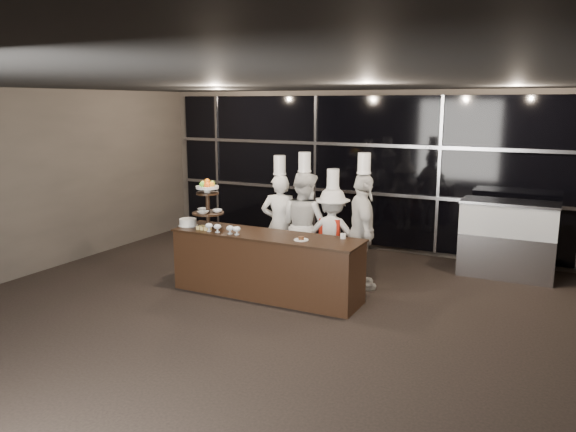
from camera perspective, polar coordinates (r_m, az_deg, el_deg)
The scene contains 14 objects.
room at distance 6.20m, azimuth -5.74°, elevation -0.46°, with size 10.00×10.00×10.00m.
window_wall at distance 10.63m, azimuth 8.77°, elevation 4.46°, with size 8.60×0.10×2.80m.
buffet_counter at distance 8.17m, azimuth -2.21°, elevation -4.95°, with size 2.84×0.74×0.92m.
display_stand at distance 8.50m, azimuth -8.16°, elevation 1.62°, with size 0.48×0.48×0.74m.
compotes at distance 8.15m, azimuth -6.61°, elevation -1.17°, with size 0.59×0.11×0.12m.
layer_cake at distance 8.72m, azimuth -10.12°, elevation -0.63°, with size 0.30×0.30×0.11m.
pastry_squares at distance 8.42m, azimuth -8.54°, elevation -1.20°, with size 0.20×0.13×0.05m.
small_plate at distance 7.70m, azimuth 1.35°, elevation -2.37°, with size 0.20×0.20×0.05m.
chef_cup at distance 7.82m, azimuth 5.62°, elevation -2.05°, with size 0.08×0.08×0.07m, color white.
display_case at distance 9.66m, azimuth 21.43°, elevation -1.82°, with size 1.47×0.64×1.24m.
chef_a at distance 9.10m, azimuth -0.83°, elevation -0.71°, with size 0.71×0.61×1.95m.
chef_b at distance 8.90m, azimuth 1.66°, elevation -0.87°, with size 1.01×0.90×2.02m.
chef_c at distance 8.82m, azimuth 4.51°, elevation -1.83°, with size 1.04×0.71×1.78m.
chef_d at distance 8.45m, azimuth 7.56°, elevation -1.48°, with size 0.88×1.11×2.06m.
Camera 1 is at (3.29, -5.10, 2.78)m, focal length 35.00 mm.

